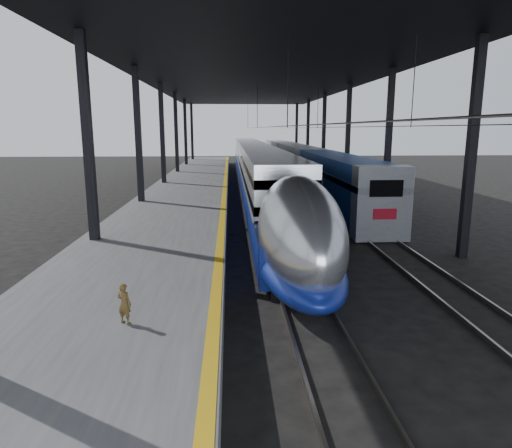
{
  "coord_description": "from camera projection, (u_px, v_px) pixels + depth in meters",
  "views": [
    {
      "loc": [
        -0.28,
        -13.35,
        5.39
      ],
      "look_at": [
        0.64,
        2.84,
        2.0
      ],
      "focal_mm": 32.0,
      "sensor_mm": 36.0,
      "label": 1
    }
  ],
  "objects": [
    {
      "name": "platform",
      "position": [
        187.0,
        197.0,
        33.41
      ],
      "size": [
        6.0,
        80.0,
        1.0
      ],
      "primitive_type": "cube",
      "color": "#4C4C4F",
      "rests_on": "ground"
    },
    {
      "name": "child",
      "position": [
        124.0,
        304.0,
        10.41
      ],
      "size": [
        0.41,
        0.35,
        0.96
      ],
      "primitive_type": "imported",
      "rotation": [
        0.0,
        0.0,
        2.73
      ],
      "color": "#463417",
      "rests_on": "platform"
    },
    {
      "name": "tgv_train",
      "position": [
        255.0,
        168.0,
        42.21
      ],
      "size": [
        2.79,
        65.2,
        4.0
      ],
      "color": "silver",
      "rests_on": "ground"
    },
    {
      "name": "ground",
      "position": [
        241.0,
        306.0,
        14.16
      ],
      "size": [
        160.0,
        160.0,
        0.0
      ],
      "primitive_type": "plane",
      "color": "black",
      "rests_on": "ground"
    },
    {
      "name": "yellow_strip",
      "position": [
        225.0,
        190.0,
        33.47
      ],
      "size": [
        0.3,
        80.0,
        0.01
      ],
      "primitive_type": "cube",
      "color": "gold",
      "rests_on": "platform"
    },
    {
      "name": "second_train",
      "position": [
        299.0,
        163.0,
        48.13
      ],
      "size": [
        2.66,
        56.05,
        3.67
      ],
      "color": "navy",
      "rests_on": "ground"
    },
    {
      "name": "rails",
      "position": [
        295.0,
        202.0,
        33.94
      ],
      "size": [
        6.52,
        80.0,
        0.16
      ],
      "color": "slate",
      "rests_on": "ground"
    },
    {
      "name": "canopy",
      "position": [
        260.0,
        75.0,
        31.95
      ],
      "size": [
        18.0,
        75.0,
        9.47
      ],
      "color": "black",
      "rests_on": "ground"
    }
  ]
}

